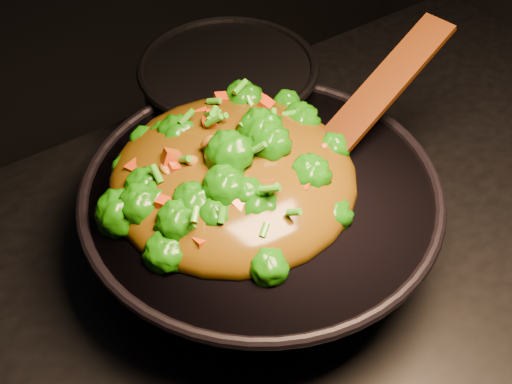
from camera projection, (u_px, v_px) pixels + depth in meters
wok at (261, 221)px, 0.78m from camera, size 0.45×0.45×0.11m
stir_fry at (232, 150)px, 0.71m from camera, size 0.35×0.35×0.10m
spatula at (368, 104)px, 0.76m from camera, size 0.28×0.09×0.12m
back_pot at (230, 102)px, 0.92m from camera, size 0.28×0.28×0.14m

